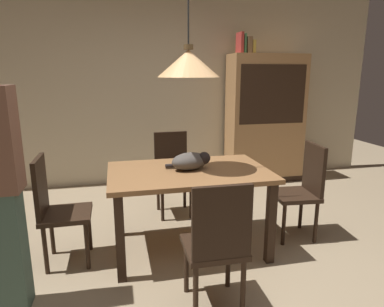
# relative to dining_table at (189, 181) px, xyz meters

# --- Properties ---
(ground) EXTENTS (10.00, 10.00, 0.00)m
(ground) POSITION_rel_dining_table_xyz_m (0.12, -0.51, -0.65)
(ground) COLOR #998466
(back_wall) EXTENTS (6.40, 0.10, 2.90)m
(back_wall) POSITION_rel_dining_table_xyz_m (0.12, 2.14, 0.80)
(back_wall) COLOR beige
(back_wall) RESTS_ON ground
(dining_table) EXTENTS (1.40, 0.90, 0.75)m
(dining_table) POSITION_rel_dining_table_xyz_m (0.00, 0.00, 0.00)
(dining_table) COLOR olive
(dining_table) RESTS_ON ground
(chair_near_front) EXTENTS (0.41, 0.41, 0.93)m
(chair_near_front) POSITION_rel_dining_table_xyz_m (-0.00, -0.88, -0.14)
(chair_near_front) COLOR black
(chair_near_front) RESTS_ON ground
(chair_right_side) EXTENTS (0.43, 0.43, 0.93)m
(chair_right_side) POSITION_rel_dining_table_xyz_m (1.13, -0.01, -0.14)
(chair_right_side) COLOR black
(chair_right_side) RESTS_ON ground
(chair_far_back) EXTENTS (0.41, 0.41, 0.93)m
(chair_far_back) POSITION_rel_dining_table_xyz_m (-0.00, 0.88, -0.14)
(chair_far_back) COLOR black
(chair_far_back) RESTS_ON ground
(chair_left_side) EXTENTS (0.40, 0.40, 0.93)m
(chair_left_side) POSITION_rel_dining_table_xyz_m (-1.13, -0.00, -0.14)
(chair_left_side) COLOR black
(chair_left_side) RESTS_ON ground
(cat_sleeping) EXTENTS (0.41, 0.32, 0.16)m
(cat_sleeping) POSITION_rel_dining_table_xyz_m (0.02, 0.02, 0.18)
(cat_sleeping) COLOR #4C4742
(cat_sleeping) RESTS_ON dining_table
(pendant_lamp) EXTENTS (0.52, 0.52, 1.30)m
(pendant_lamp) POSITION_rel_dining_table_xyz_m (-0.00, 0.00, 1.01)
(pendant_lamp) COLOR #E0A86B
(hutch_bookcase) EXTENTS (1.12, 0.45, 1.85)m
(hutch_bookcase) POSITION_rel_dining_table_xyz_m (1.55, 1.81, 0.24)
(hutch_bookcase) COLOR #A87A4C
(hutch_bookcase) RESTS_ON ground
(book_red_tall) EXTENTS (0.04, 0.22, 0.28)m
(book_red_tall) POSITION_rel_dining_table_xyz_m (1.12, 1.81, 1.34)
(book_red_tall) COLOR #B73833
(book_red_tall) RESTS_ON hutch_bookcase
(book_green_slim) EXTENTS (0.03, 0.20, 0.26)m
(book_green_slim) POSITION_rel_dining_table_xyz_m (1.16, 1.81, 1.33)
(book_green_slim) COLOR #427A4C
(book_green_slim) RESTS_ON hutch_bookcase
(book_brown_thick) EXTENTS (0.06, 0.24, 0.22)m
(book_brown_thick) POSITION_rel_dining_table_xyz_m (1.23, 1.81, 1.31)
(book_brown_thick) COLOR brown
(book_brown_thick) RESTS_ON hutch_bookcase
(book_yellow_short) EXTENTS (0.04, 0.20, 0.18)m
(book_yellow_short) POSITION_rel_dining_table_xyz_m (1.29, 1.81, 1.29)
(book_yellow_short) COLOR gold
(book_yellow_short) RESTS_ON hutch_bookcase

